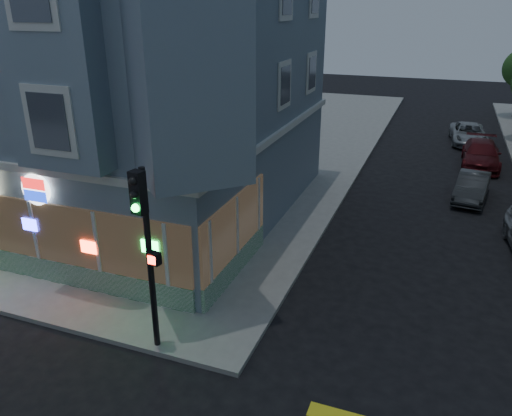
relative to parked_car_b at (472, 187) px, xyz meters
The scene contains 7 objects.
ground 19.25m from the parked_car_b, 116.54° to the right, with size 120.00×120.00×0.00m, color black.
sidewalk_nw 22.85m from the parked_car_b, 165.33° to the left, with size 33.00×42.00×0.15m, color gray.
corner_building 16.70m from the parked_car_b, 156.89° to the right, with size 14.60×14.60×11.40m.
parked_car_b is the anchor object (origin of this frame).
parked_car_c 5.87m from the parked_car_b, 84.38° to the left, with size 1.99×4.89×1.42m, color #511217.
parked_car_d 11.04m from the parked_car_b, 90.00° to the left, with size 2.16×4.69×1.30m, color #9AA0A4.
traffic_signal 17.31m from the parked_car_b, 118.18° to the right, with size 0.60×0.56×4.97m.
Camera 1 is at (6.91, -7.06, 8.62)m, focal length 35.00 mm.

